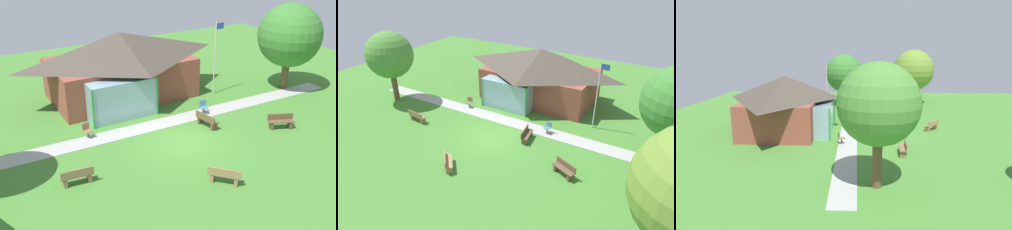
% 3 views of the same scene
% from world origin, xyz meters
% --- Properties ---
extents(ground_plane, '(44.00, 44.00, 0.00)m').
position_xyz_m(ground_plane, '(0.00, 0.00, 0.00)').
color(ground_plane, '#478433').
extents(pavilion, '(10.17, 7.24, 4.41)m').
position_xyz_m(pavilion, '(-0.23, 7.62, 2.30)').
color(pavilion, brown).
rests_on(pavilion, ground_plane).
extents(footpath, '(25.93, 1.39, 0.03)m').
position_xyz_m(footpath, '(0.00, 2.51, 0.01)').
color(footpath, '#ADADA8').
rests_on(footpath, ground_plane).
extents(flagpole, '(0.64, 0.08, 5.05)m').
position_xyz_m(flagpole, '(5.57, 4.95, 2.81)').
color(flagpole, silver).
rests_on(flagpole, ground_plane).
extents(bench_rear_near_path, '(0.68, 1.55, 0.84)m').
position_xyz_m(bench_rear_near_path, '(2.16, 0.87, 0.40)').
color(bench_rear_near_path, brown).
rests_on(bench_rear_near_path, ground_plane).
extents(bench_mid_right, '(1.55, 1.01, 0.84)m').
position_xyz_m(bench_mid_right, '(5.78, -1.37, 0.40)').
color(bench_mid_right, brown).
rests_on(bench_mid_right, ground_plane).
extents(bench_front_center, '(1.34, 1.40, 0.84)m').
position_xyz_m(bench_front_center, '(-0.44, -4.29, 0.40)').
color(bench_front_center, '#9E7A51').
rests_on(bench_front_center, ground_plane).
extents(bench_mid_left, '(1.53, 0.56, 0.84)m').
position_xyz_m(bench_mid_left, '(-6.23, -1.07, 0.40)').
color(bench_mid_left, olive).
rests_on(bench_mid_left, ground_plane).
extents(patio_chair_lawn_spare, '(0.54, 0.54, 0.86)m').
position_xyz_m(patio_chair_lawn_spare, '(3.03, 2.50, 0.42)').
color(patio_chair_lawn_spare, teal).
rests_on(patio_chair_lawn_spare, ground_plane).
extents(patio_chair_west, '(0.54, 0.54, 0.86)m').
position_xyz_m(patio_chair_west, '(-4.32, 3.00, 0.42)').
color(patio_chair_west, '#8C6B4C').
rests_on(patio_chair_west, ground_plane).
extents(tree_far_east, '(4.90, 4.90, 6.60)m').
position_xyz_m(tree_far_east, '(11.85, -4.92, 4.13)').
color(tree_far_east, brown).
rests_on(tree_far_east, ground_plane).
extents(tree_west_hedge, '(3.86, 3.86, 5.96)m').
position_xyz_m(tree_west_hedge, '(-10.73, 0.93, 4.00)').
color(tree_west_hedge, brown).
rests_on(tree_west_hedge, ground_plane).
extents(tree_east_hedge, '(4.40, 4.40, 6.04)m').
position_xyz_m(tree_east_hedge, '(10.63, 3.38, 3.83)').
color(tree_east_hedge, brown).
rests_on(tree_east_hedge, ground_plane).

